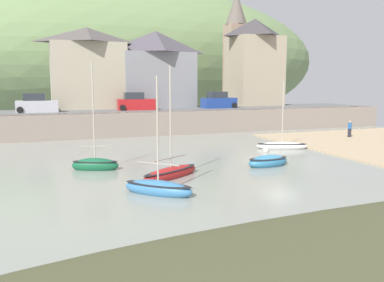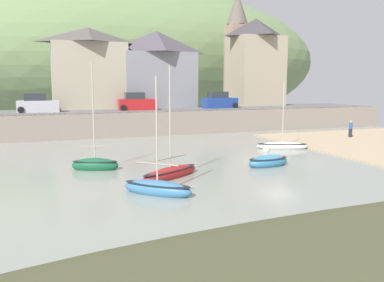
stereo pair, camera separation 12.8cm
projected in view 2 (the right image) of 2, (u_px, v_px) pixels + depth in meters
The scene contains 16 objects.
quay_seawall at pixel (193, 120), 45.00m from camera, with size 48.00×9.40×2.40m.
hillside_backdrop at pixel (121, 60), 78.64m from camera, with size 80.00×44.00×27.29m.
waterfront_building_left at pixel (89, 68), 47.90m from camera, with size 8.58×5.64×9.28m.
waterfront_building_centre at pixel (157, 69), 50.69m from camera, with size 9.06×5.79×9.20m.
waterfront_building_right at pixel (255, 62), 55.17m from camera, with size 6.50×6.14×11.36m.
church_with_spire at pixel (237, 47), 58.30m from camera, with size 3.00×3.00×15.54m.
sailboat_tall_mast at pixel (95, 164), 25.99m from camera, with size 3.12×2.05×6.90m.
fishing_boat_green at pixel (170, 173), 23.80m from camera, with size 4.33×3.19×6.57m.
sailboat_blue_trim at pixel (157, 188), 20.30m from camera, with size 3.39×3.30×5.98m.
sailboat_nearest_shore at pixel (268, 162), 27.16m from camera, with size 3.16×1.73×0.93m.
rowboat_small_beached at pixel (282, 146), 34.16m from camera, with size 4.28×2.54×5.74m.
parked_car_near_slipway at pixel (38, 104), 42.31m from camera, with size 4.17×1.89×1.95m.
parked_car_by_wall at pixel (136, 103), 45.82m from camera, with size 4.21×1.97×1.95m.
parked_car_end_of_row at pixel (219, 101), 49.24m from camera, with size 4.19×1.94×1.95m.
person_near_water at pixel (351, 128), 40.51m from camera, with size 0.34×0.34×1.62m.
mooring_buoy at pixel (266, 150), 32.47m from camera, with size 0.51×0.51×0.51m.
Camera 2 is at (-15.58, -24.58, 5.48)m, focal length 38.62 mm.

